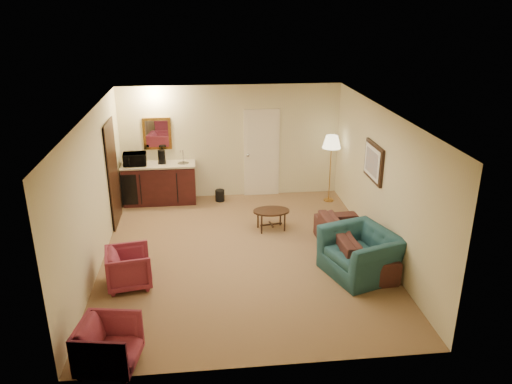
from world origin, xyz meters
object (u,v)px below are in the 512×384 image
(wetbar_cabinet, at_px, (160,183))
(coffee_maker, at_px, (162,157))
(rose_chair_far, at_px, (109,343))
(rose_chair_near, at_px, (129,266))
(microwave, at_px, (135,158))
(teal_armchair, at_px, (361,246))
(coffee_table, at_px, (271,220))
(sofa, at_px, (354,237))
(waste_bin, at_px, (220,195))
(floor_lamp, at_px, (330,169))

(wetbar_cabinet, bearing_deg, coffee_maker, 14.91)
(wetbar_cabinet, xyz_separation_m, coffee_maker, (0.08, 0.02, 0.61))
(rose_chair_far, relative_size, coffee_maker, 2.34)
(rose_chair_near, xyz_separation_m, microwave, (-0.25, 3.54, 0.74))
(teal_armchair, xyz_separation_m, coffee_maker, (-3.47, 3.64, 0.56))
(teal_armchair, bearing_deg, coffee_table, -166.05)
(sofa, xyz_separation_m, rose_chair_near, (-3.85, -0.49, -0.07))
(teal_armchair, xyz_separation_m, rose_chair_near, (-3.80, 0.06, -0.16))
(teal_armchair, height_order, waste_bin, teal_armchair)
(wetbar_cabinet, distance_m, rose_chair_near, 3.57)
(wetbar_cabinet, bearing_deg, waste_bin, -2.97)
(rose_chair_near, xyz_separation_m, rose_chair_far, (0.00, -1.96, 0.01))
(sofa, xyz_separation_m, coffee_table, (-1.29, 1.35, -0.21))
(teal_armchair, bearing_deg, floor_lamp, 155.70)
(teal_armchair, distance_m, coffee_table, 2.29)
(rose_chair_near, xyz_separation_m, floor_lamp, (4.10, 3.24, 0.42))
(coffee_maker, bearing_deg, waste_bin, 6.87)
(sofa, height_order, waste_bin, sofa)
(wetbar_cabinet, distance_m, sofa, 4.73)
(floor_lamp, xyz_separation_m, waste_bin, (-2.50, 0.25, -0.64))
(wetbar_cabinet, distance_m, rose_chair_far, 5.53)
(coffee_maker, bearing_deg, coffee_table, -26.96)
(rose_chair_near, distance_m, floor_lamp, 5.25)
(teal_armchair, xyz_separation_m, coffee_table, (-1.24, 1.90, -0.30))
(wetbar_cabinet, height_order, rose_chair_far, wetbar_cabinet)
(floor_lamp, relative_size, coffee_maker, 5.04)
(rose_chair_far, distance_m, microwave, 5.55)
(teal_armchair, distance_m, rose_chair_far, 4.25)
(rose_chair_near, bearing_deg, sofa, -92.19)
(wetbar_cabinet, relative_size, microwave, 3.27)
(floor_lamp, bearing_deg, teal_armchair, -95.19)
(rose_chair_near, height_order, waste_bin, rose_chair_near)
(waste_bin, bearing_deg, wetbar_cabinet, 177.03)
(microwave, bearing_deg, wetbar_cabinet, -0.22)
(rose_chair_far, xyz_separation_m, coffee_table, (2.56, 3.80, -0.15))
(rose_chair_near, height_order, coffee_table, rose_chair_near)
(teal_armchair, height_order, coffee_maker, coffee_maker)
(floor_lamp, height_order, coffee_maker, floor_lamp)
(teal_armchair, distance_m, floor_lamp, 3.32)
(microwave, distance_m, coffee_maker, 0.59)
(teal_armchair, distance_m, microwave, 5.44)
(waste_bin, relative_size, coffee_maker, 0.86)
(wetbar_cabinet, distance_m, waste_bin, 1.39)
(microwave, bearing_deg, sofa, -40.01)
(coffee_table, xyz_separation_m, coffee_maker, (-2.23, 1.74, 0.86))
(sofa, xyz_separation_m, coffee_maker, (-3.52, 3.09, 0.65))
(waste_bin, xyz_separation_m, coffee_maker, (-1.27, 0.09, 0.94))
(wetbar_cabinet, distance_m, coffee_table, 2.89)
(wetbar_cabinet, relative_size, teal_armchair, 1.40)
(sofa, bearing_deg, floor_lamp, -8.73)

